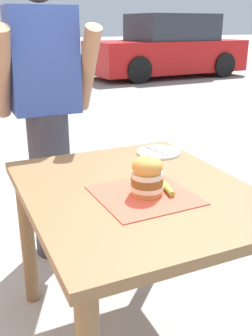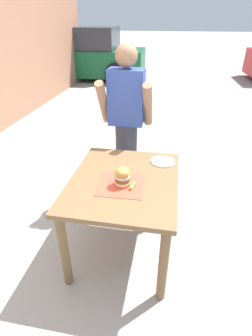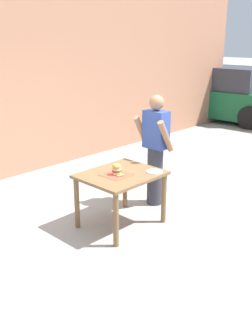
% 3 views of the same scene
% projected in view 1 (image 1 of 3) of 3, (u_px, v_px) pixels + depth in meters
% --- Properties ---
extents(ground_plane, '(80.00, 80.00, 0.00)m').
position_uv_depth(ground_plane, '(135.00, 336.00, 1.83)').
color(ground_plane, '#9E9E99').
extents(patio_table, '(0.87, 1.05, 0.75)m').
position_uv_depth(patio_table, '(136.00, 215.00, 1.61)').
color(patio_table, brown).
rests_on(patio_table, ground).
extents(serving_paper, '(0.37, 0.37, 0.00)m').
position_uv_depth(serving_paper, '(144.00, 195.00, 1.50)').
color(serving_paper, '#D64C38').
rests_on(serving_paper, patio_table).
extents(sandwich, '(0.13, 0.13, 0.19)m').
position_uv_depth(sandwich, '(147.00, 176.00, 1.48)').
color(sandwich, gold).
rests_on(sandwich, serving_paper).
extents(pickle_spear, '(0.04, 0.10, 0.02)m').
position_uv_depth(pickle_spear, '(168.00, 189.00, 1.51)').
color(pickle_spear, '#8EA83D').
rests_on(pickle_spear, serving_paper).
extents(side_plate_with_forks, '(0.22, 0.22, 0.02)m').
position_uv_depth(side_plate_with_forks, '(159.00, 152.00, 1.98)').
color(side_plate_with_forks, white).
rests_on(side_plate_with_forks, patio_table).
extents(diner_across_table, '(0.55, 0.35, 1.69)m').
position_uv_depth(diner_across_table, '(47.00, 115.00, 2.22)').
color(diner_across_table, '#33333D').
rests_on(diner_across_table, ground).
extents(parked_car_near_curb, '(4.29, 2.01, 1.60)m').
position_uv_depth(parked_car_near_curb, '(168.00, 49.00, 10.50)').
color(parked_car_near_curb, red).
rests_on(parked_car_near_curb, ground).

